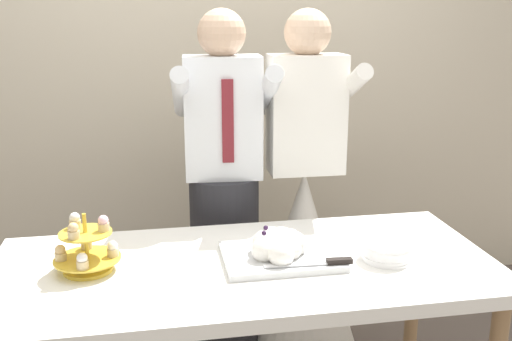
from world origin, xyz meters
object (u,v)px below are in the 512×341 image
Objects in this scene: person_bride at (303,238)px; plate_stack at (387,251)px; main_cake_tray at (280,249)px; dessert_table at (246,282)px; cupcake_stand at (86,250)px; person_groom at (224,212)px.

plate_stack is at bearing -80.58° from person_bride.
main_cake_tray is 0.39m from plate_stack.
cupcake_stand reaches higher than dessert_table.
person_groom is (0.01, 0.64, 0.05)m from dessert_table.
plate_stack is at bearing -5.33° from cupcake_stand.
person_groom reaches higher than main_cake_tray.
main_cake_tray is at bearing -79.28° from person_groom.
person_groom is at bearing 100.72° from main_cake_tray.
dessert_table is 9.74× the size of plate_stack.
person_bride is (-0.12, 0.72, -0.23)m from plate_stack.
dessert_table is at bearing -3.66° from cupcake_stand.
plate_stack is (1.06, -0.10, -0.05)m from cupcake_stand.
cupcake_stand is at bearing -132.56° from person_groom.
cupcake_stand reaches higher than main_cake_tray.
person_bride is (0.38, 0.01, -0.16)m from person_groom.
person_bride reaches higher than plate_stack.
person_bride is at bearing 1.71° from person_groom.
main_cake_tray reaches higher than dessert_table.
person_bride is (0.26, 0.65, -0.24)m from main_cake_tray.
dessert_table is at bearing -90.60° from person_groom.
dessert_table is at bearing 172.86° from plate_stack.
plate_stack reaches higher than dessert_table.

